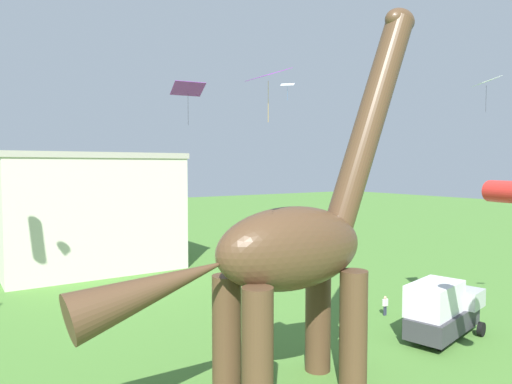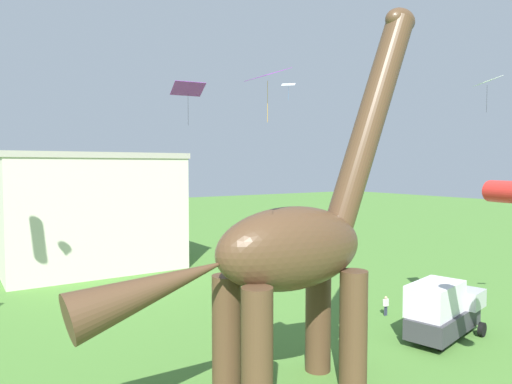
{
  "view_description": "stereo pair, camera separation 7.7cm",
  "coord_description": "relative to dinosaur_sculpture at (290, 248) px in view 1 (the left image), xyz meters",
  "views": [
    {
      "loc": [
        -9.32,
        -9.25,
        9.57
      ],
      "look_at": [
        1.96,
        7.71,
        8.43
      ],
      "focal_mm": 32.9,
      "sensor_mm": 36.0,
      "label": 1
    },
    {
      "loc": [
        -9.26,
        -9.29,
        9.57
      ],
      "look_at": [
        1.96,
        7.71,
        8.43
      ],
      "focal_mm": 32.9,
      "sensor_mm": 36.0,
      "label": 2
    }
  ],
  "objects": [
    {
      "name": "parked_box_truck",
      "position": [
        10.97,
        0.4,
        -4.52
      ],
      "size": [
        5.93,
        3.31,
        3.2
      ],
      "rotation": [
        0.0,
        0.0,
        0.23
      ],
      "color": "#38383D",
      "rests_on": "ground_plane"
    },
    {
      "name": "person_far_spectator",
      "position": [
        11.45,
        4.83,
        -5.41
      ],
      "size": [
        0.47,
        0.21,
        1.25
      ],
      "rotation": [
        0.0,
        0.0,
        0.04
      ],
      "color": "#2D3347",
      "rests_on": "ground_plane"
    },
    {
      "name": "background_building_block",
      "position": [
        -0.63,
        29.97,
        -0.8
      ],
      "size": [
        15.54,
        11.16,
        10.73
      ],
      "color": "beige",
      "rests_on": "ground_plane"
    },
    {
      "name": "kite_far_left",
      "position": [
        -2.96,
        3.35,
        6.69
      ],
      "size": [
        1.49,
        1.13,
        1.79
      ],
      "color": "purple"
    },
    {
      "name": "kite_high_left",
      "position": [
        15.02,
        19.84,
        10.94
      ],
      "size": [
        1.53,
        1.52,
        1.61
      ],
      "color": "white"
    },
    {
      "name": "kite_mid_left",
      "position": [
        12.11,
        -1.14,
        7.82
      ],
      "size": [
        1.65,
        1.73,
        1.8
      ],
      "color": "white"
    },
    {
      "name": "kite_apex",
      "position": [
        -3.23,
        -3.02,
        6.24
      ],
      "size": [
        0.93,
        1.29,
        1.65
      ],
      "color": "purple"
    },
    {
      "name": "dinosaur_sculpture",
      "position": [
        0.0,
        0.0,
        0.0
      ],
      "size": [
        16.33,
        3.46,
        17.07
      ],
      "rotation": [
        0.0,
        0.0,
        -0.18
      ],
      "color": "#513823",
      "rests_on": "ground_plane"
    }
  ]
}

